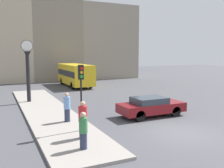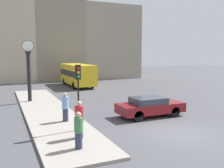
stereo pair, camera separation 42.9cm
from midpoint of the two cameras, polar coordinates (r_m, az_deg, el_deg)
The scene contains 10 objects.
ground_plane at distance 13.99m, azimuth 15.71°, elevation -10.69°, with size 120.00×120.00×0.00m, color #47474C.
sidewalk_corner at distance 19.05m, azimuth -14.20°, elevation -5.71°, with size 3.26×20.28×0.14m, color gray.
building_row at distance 40.14m, azimuth -13.88°, elevation 13.37°, with size 26.92×5.00×19.73m.
sedan_car at distance 16.91m, azimuth 9.38°, elevation -5.04°, with size 4.47×1.86×1.30m.
bus_distant at distance 32.19m, azimuth -7.54°, elevation 2.33°, with size 2.55×8.02×2.80m.
traffic_light_near at distance 13.04m, azimuth -6.81°, elevation 0.09°, with size 0.26×0.24×3.47m.
street_clock at distance 22.12m, azimuth -17.95°, elevation 2.80°, with size 0.97×0.41×5.16m.
pedestrian_green_hoodie at distance 10.84m, azimuth -6.52°, elevation -10.49°, with size 0.37×0.37×1.61m.
pedestrian_blue_stripe at distance 15.19m, azimuth -9.82°, elevation -5.22°, with size 0.39×0.39×1.74m.
pedestrian_red_top at distance 12.15m, azimuth -6.48°, elevation -8.12°, with size 0.42×0.42×1.81m.
Camera 2 is at (-8.42, -10.29, 4.19)m, focal length 40.00 mm.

